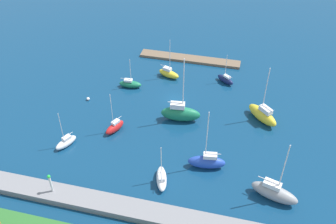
{
  "coord_description": "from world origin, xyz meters",
  "views": [
    {
      "loc": [
        -13.97,
        63.35,
        48.71
      ],
      "look_at": [
        0.0,
        6.31,
        1.5
      ],
      "focal_mm": 39.79,
      "sensor_mm": 36.0,
      "label": 1
    }
  ],
  "objects": [
    {
      "name": "sailboat_yellow_lone_south",
      "position": [
        -18.67,
        2.52,
        1.47
      ],
      "size": [
        6.98,
        6.9,
        12.16
      ],
      "rotation": [
        0.0,
        0.0,
        5.51
      ],
      "color": "yellow",
      "rests_on": "water"
    },
    {
      "name": "sailboat_navy_near_pier",
      "position": [
        -9.82,
        -9.27,
        0.88
      ],
      "size": [
        4.52,
        3.81,
        7.1
      ],
      "rotation": [
        0.0,
        0.0,
        5.65
      ],
      "color": "#141E4C",
      "rests_on": "water"
    },
    {
      "name": "sailboat_red_far_south",
      "position": [
        9.13,
        12.71,
        1.0
      ],
      "size": [
        3.32,
        4.82,
        9.04
      ],
      "rotation": [
        0.0,
        0.0,
        1.14
      ],
      "color": "red",
      "rests_on": "water"
    },
    {
      "name": "sailboat_white_west_end",
      "position": [
        -3.01,
        23.16,
        0.92
      ],
      "size": [
        3.2,
        5.65,
        7.87
      ],
      "rotation": [
        0.0,
        0.0,
        5.01
      ],
      "color": "white",
      "rests_on": "water"
    },
    {
      "name": "mooring_buoy_white",
      "position": [
        18.3,
        4.62,
        0.36
      ],
      "size": [
        0.71,
        0.71,
        0.71
      ],
      "primitive_type": "sphere",
      "color": "white",
      "rests_on": "water"
    },
    {
      "name": "sailboat_green_outer_mooring",
      "position": [
        10.96,
        -2.32,
        0.87
      ],
      "size": [
        5.24,
        2.26,
        7.23
      ],
      "rotation": [
        0.0,
        0.0,
        3.23
      ],
      "color": "#19724C",
      "rests_on": "water"
    },
    {
      "name": "breakwater",
      "position": [
        0.0,
        30.13,
        0.61
      ],
      "size": [
        59.38,
        3.64,
        1.23
      ],
      "primitive_type": "cube",
      "color": "gray",
      "rests_on": "ground"
    },
    {
      "name": "sailboat_yellow_mid_basin",
      "position": [
        3.44,
        -8.44,
        1.02
      ],
      "size": [
        5.62,
        3.41,
        9.82
      ],
      "rotation": [
        0.0,
        0.0,
        2.82
      ],
      "color": "yellow",
      "rests_on": "water"
    },
    {
      "name": "sailboat_gray_far_north",
      "position": [
        -21.36,
        22.12,
        1.45
      ],
      "size": [
        7.97,
        4.38,
        12.04
      ],
      "rotation": [
        0.0,
        0.0,
        2.86
      ],
      "color": "gray",
      "rests_on": "water"
    },
    {
      "name": "water",
      "position": [
        0.0,
        0.0,
        0.0
      ],
      "size": [
        160.0,
        160.0,
        0.0
      ],
      "primitive_type": "plane",
      "color": "navy",
      "rests_on": "ground"
    },
    {
      "name": "pier_dock",
      "position": [
        0.11,
        -17.28,
        0.32
      ],
      "size": [
        25.33,
        3.19,
        0.64
      ],
      "primitive_type": "cube",
      "color": "brown",
      "rests_on": "ground"
    },
    {
      "name": "sailboat_white_inner_mooring",
      "position": [
        16.57,
        18.79,
        0.85
      ],
      "size": [
        3.43,
        4.77,
        7.94
      ],
      "rotation": [
        0.0,
        0.0,
        1.11
      ],
      "color": "white",
      "rests_on": "water"
    },
    {
      "name": "harbor_beacon",
      "position": [
        13.27,
        30.13,
        3.38
      ],
      "size": [
        0.56,
        0.56,
        3.73
      ],
      "color": "silver",
      "rests_on": "breakwater"
    },
    {
      "name": "sailboat_blue_along_channel",
      "position": [
        -9.82,
        17.93,
        1.37
      ],
      "size": [
        6.78,
        2.97,
        12.38
      ],
      "rotation": [
        0.0,
        0.0,
        0.14
      ],
      "color": "#2347B2",
      "rests_on": "water"
    },
    {
      "name": "sailboat_green_by_breakwater",
      "position": [
        -2.59,
        6.4,
        1.77
      ],
      "size": [
        8.17,
        3.4,
        14.37
      ],
      "rotation": [
        0.0,
        0.0,
        3.26
      ],
      "color": "#19724C",
      "rests_on": "water"
    }
  ]
}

